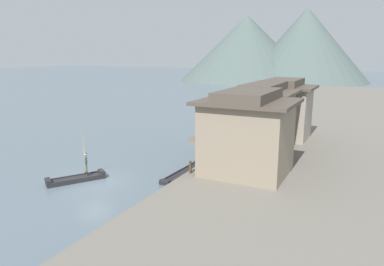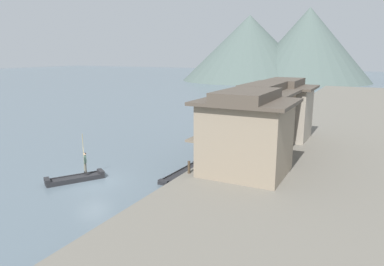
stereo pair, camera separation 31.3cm
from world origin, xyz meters
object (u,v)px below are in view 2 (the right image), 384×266
object	(u,v)px
boatman_person	(85,160)
mooring_post_dock_far	(257,127)
boat_midriver_drifting	(258,123)
house_waterfront_tall	(283,109)
boat_moored_nearest	(224,109)
boat_moored_third	(248,98)
house_waterfront_nearest	(246,133)
mooring_post_dock_mid	(236,139)
boat_moored_second	(273,105)
boat_moored_far	(274,113)
boat_midriver_upstream	(226,139)
boat_foreground_poled	(75,179)
boat_upstream_distant	(182,173)
mooring_post_dock_near	(189,167)
house_waterfront_second	(262,118)

from	to	relation	value
boatman_person	mooring_post_dock_far	size ratio (longest dim) A/B	4.08
boat_midriver_drifting	house_waterfront_tall	world-z (taller)	house_waterfront_tall
boat_moored_nearest	boat_moored_third	size ratio (longest dim) A/B	1.29
mooring_post_dock_far	house_waterfront_nearest	bearing A→B (deg)	-76.36
boat_moored_third	mooring_post_dock_mid	distance (m)	43.42
boatman_person	boat_moored_nearest	size ratio (longest dim) A/B	0.64
boatman_person	house_waterfront_nearest	bearing A→B (deg)	21.67
boat_moored_second	mooring_post_dock_far	xyz separation A→B (m)	(5.07, -27.41, 1.16)
boat_moored_nearest	boat_moored_far	world-z (taller)	boat_moored_far
boat_midriver_drifting	boat_midriver_upstream	distance (m)	11.47
boat_foreground_poled	boat_moored_far	size ratio (longest dim) A/B	0.75
house_waterfront_tall	mooring_post_dock_mid	world-z (taller)	house_waterfront_tall
boat_foreground_poled	boat_moored_third	size ratio (longest dim) A/B	1.14
boat_moored_nearest	boat_upstream_distant	world-z (taller)	boat_moored_nearest
boat_moored_third	mooring_post_dock_far	xyz separation A→B (m)	(12.47, -34.78, 1.07)
mooring_post_dock_near	boat_upstream_distant	bearing A→B (deg)	131.34
boat_moored_second	house_waterfront_second	size ratio (longest dim) A/B	0.58
boat_moored_nearest	mooring_post_dock_mid	distance (m)	27.22
boat_moored_nearest	mooring_post_dock_far	bearing A→B (deg)	-57.68
boat_moored_far	mooring_post_dock_near	world-z (taller)	mooring_post_dock_near
boat_moored_nearest	house_waterfront_nearest	xyz separation A→B (m)	(14.96, -32.84, 3.79)
boat_moored_far	boat_midriver_drifting	size ratio (longest dim) A/B	1.05
mooring_post_dock_mid	mooring_post_dock_far	world-z (taller)	mooring_post_dock_mid
boat_foreground_poled	boat_moored_far	world-z (taller)	boat_foreground_poled
boatman_person	mooring_post_dock_far	xyz separation A→B (m)	(7.77, 19.44, -0.26)
boat_moored_nearest	boat_moored_third	world-z (taller)	boat_moored_third
mooring_post_dock_far	boat_midriver_drifting	bearing A→B (deg)	105.16
boat_moored_second	boat_moored_far	distance (m)	10.36
boat_moored_far	boat_midriver_upstream	xyz separation A→B (m)	(-0.18, -20.57, 0.11)
boatman_person	boat_midriver_drifting	bearing A→B (deg)	78.76
boat_midriver_drifting	house_waterfront_second	world-z (taller)	house_waterfront_second
boat_moored_far	boat_midriver_upstream	bearing A→B (deg)	-90.50
house_waterfront_tall	house_waterfront_nearest	bearing A→B (deg)	-88.78
boat_midriver_drifting	boat_upstream_distant	bearing A→B (deg)	-88.36
boat_moored_far	boat_upstream_distant	bearing A→B (deg)	-88.67
boat_moored_nearest	boat_moored_second	bearing A→B (deg)	56.54
boat_midriver_upstream	boat_moored_second	bearing A→B (deg)	94.77
boat_midriver_drifting	house_waterfront_nearest	size ratio (longest dim) A/B	0.76
boat_moored_nearest	mooring_post_dock_near	distance (m)	36.66
boat_moored_nearest	boat_midriver_upstream	world-z (taller)	boat_midriver_upstream
boat_moored_second	house_waterfront_nearest	world-z (taller)	house_waterfront_nearest
house_waterfront_nearest	house_waterfront_tall	world-z (taller)	same
boat_midriver_upstream	mooring_post_dock_far	xyz separation A→B (m)	(2.52, 3.15, 1.02)
boat_moored_second	mooring_post_dock_far	bearing A→B (deg)	-79.52
house_waterfront_second	house_waterfront_tall	distance (m)	6.20
house_waterfront_tall	mooring_post_dock_mid	distance (m)	6.25
boat_moored_third	boat_midriver_upstream	distance (m)	39.22
boat_moored_third	mooring_post_dock_near	bearing A→B (deg)	-76.43
boat_moored_far	boat_midriver_upstream	world-z (taller)	boat_midriver_upstream
boat_moored_nearest	mooring_post_dock_far	distance (m)	21.24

